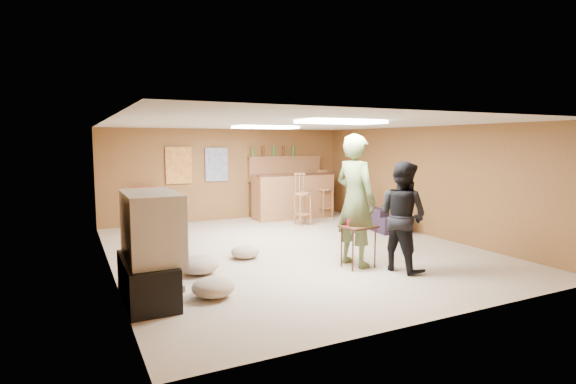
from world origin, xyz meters
name	(u,v)px	position (x,y,z in m)	size (l,w,h in m)	color
ground	(293,249)	(0.00, 0.00, 0.00)	(7.00, 7.00, 0.00)	tan
ceiling	(293,124)	(0.00, 0.00, 2.20)	(6.00, 7.00, 0.02)	silver
wall_back	(228,174)	(0.00, 3.50, 1.10)	(6.00, 0.02, 2.20)	brown
wall_front	(445,218)	(0.00, -3.50, 1.10)	(6.00, 0.02, 2.20)	brown
wall_left	(108,197)	(-3.00, 0.00, 1.10)	(0.02, 7.00, 2.20)	brown
wall_right	(424,181)	(3.00, 0.00, 1.10)	(0.02, 7.00, 2.20)	brown
tv_stand	(147,280)	(-2.72, -1.50, 0.25)	(0.55, 1.30, 0.50)	black
dvd_box	(166,285)	(-2.50, -1.50, 0.15)	(0.35, 0.50, 0.08)	#B2B2B7
tv_body	(151,226)	(-2.65, -1.50, 0.90)	(0.60, 1.10, 0.80)	#B2B2B7
tv_screen	(178,224)	(-2.34, -1.50, 0.90)	(0.02, 0.95, 0.65)	navy
bar_counter	(293,196)	(1.50, 2.95, 0.55)	(2.00, 0.60, 1.10)	#935C35
bar_lip	(298,175)	(1.50, 2.70, 1.10)	(2.10, 0.12, 0.05)	#3B1D13
bar_shelf	(285,157)	(1.50, 3.40, 1.50)	(2.00, 0.18, 0.05)	#935C35
bar_backing	(285,169)	(1.50, 3.42, 1.20)	(2.00, 0.14, 0.60)	#935C35
poster_left	(179,165)	(-1.20, 3.46, 1.35)	(0.60, 0.03, 0.85)	#BF3F26
poster_right	(216,165)	(-0.30, 3.46, 1.35)	(0.55, 0.03, 0.80)	#334C99
folding_chair_stack	(145,207)	(-2.00, 3.30, 0.45)	(0.50, 0.14, 0.90)	maroon
ceiling_panel_front	(341,122)	(0.00, -1.50, 2.17)	(1.20, 0.60, 0.04)	white
ceiling_panel_back	(265,127)	(0.00, 1.20, 2.17)	(1.20, 0.60, 0.04)	white
person_olive	(355,200)	(0.39, -1.32, 1.00)	(0.73, 0.48, 2.01)	#516038
person_black	(402,216)	(0.86, -1.85, 0.80)	(0.78, 0.61, 1.61)	black
sofa	(378,216)	(2.62, 0.99, 0.25)	(1.71, 0.67, 0.50)	black
tray_table	(358,247)	(0.37, -1.45, 0.32)	(0.49, 0.39, 0.64)	#3B1D13
cup_red_near	(349,223)	(0.22, -1.41, 0.69)	(0.07, 0.07, 0.10)	red
cup_red_far	(364,222)	(0.42, -1.51, 0.69)	(0.08, 0.08, 0.11)	red
cup_blue	(363,221)	(0.51, -1.36, 0.69)	(0.08, 0.08, 0.10)	navy
bar_stool_left	(303,197)	(1.27, 2.00, 0.64)	(0.40, 0.40, 1.27)	#935C35
bar_stool_right	(325,196)	(2.23, 2.62, 0.56)	(0.35, 0.35, 1.11)	#935C35
cushion_near_tv	(199,265)	(-1.88, -0.71, 0.13)	(0.57, 0.57, 0.26)	tan
cushion_mid	(245,252)	(-0.97, -0.18, 0.10)	(0.47, 0.47, 0.21)	tan
cushion_far	(213,287)	(-1.98, -1.74, 0.12)	(0.53, 0.53, 0.24)	tan
bottle_row	(273,151)	(1.16, 3.38, 1.65)	(1.20, 0.08, 0.26)	#3F7233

